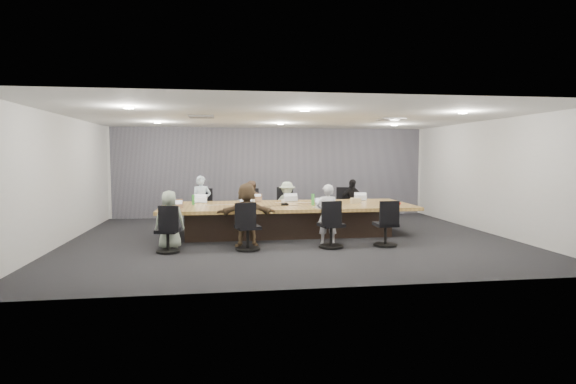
{
  "coord_description": "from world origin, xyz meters",
  "views": [
    {
      "loc": [
        -1.55,
        -10.23,
        1.91
      ],
      "look_at": [
        0.0,
        0.4,
        1.05
      ],
      "focal_mm": 28.0,
      "sensor_mm": 36.0,
      "label": 1
    }
  ],
  "objects": [
    {
      "name": "bottle_green_right",
      "position": [
        0.58,
        0.24,
        0.88
      ],
      "size": [
        0.1,
        0.1,
        0.27
      ],
      "primitive_type": "cylinder",
      "rotation": [
        0.0,
        0.0,
        0.39
      ],
      "color": "green",
      "rests_on": "conference_table"
    },
    {
      "name": "wall_right",
      "position": [
        5.0,
        0.0,
        1.4
      ],
      "size": [
        0.0,
        8.0,
        2.8
      ],
      "primitive_type": "cube",
      "rotation": [
        1.57,
        0.0,
        -1.57
      ],
      "color": "silver",
      "rests_on": "ground"
    },
    {
      "name": "floor",
      "position": [
        0.0,
        0.0,
        0.0
      ],
      "size": [
        10.0,
        8.0,
        0.0
      ],
      "primitive_type": "cube",
      "color": "black",
      "rests_on": "ground"
    },
    {
      "name": "chair_0",
      "position": [
        -2.12,
        2.2,
        0.41
      ],
      "size": [
        0.69,
        0.69,
        0.82
      ],
      "primitive_type": null,
      "rotation": [
        0.0,
        0.0,
        3.43
      ],
      "color": "black",
      "rests_on": "ground"
    },
    {
      "name": "curtain",
      "position": [
        0.0,
        3.92,
        1.4
      ],
      "size": [
        9.8,
        0.04,
        2.8
      ],
      "primitive_type": "cube",
      "color": "slate",
      "rests_on": "ground"
    },
    {
      "name": "conference_table",
      "position": [
        0.0,
        0.5,
        0.4
      ],
      "size": [
        6.0,
        2.2,
        0.74
      ],
      "color": "black",
      "rests_on": "ground"
    },
    {
      "name": "laptop_2",
      "position": [
        0.18,
        1.3,
        0.75
      ],
      "size": [
        0.37,
        0.26,
        0.02
      ],
      "primitive_type": "cube",
      "rotation": [
        0.0,
        0.0,
        3.19
      ],
      "color": "#B2B2B7",
      "rests_on": "conference_table"
    },
    {
      "name": "person_3",
      "position": [
        2.01,
        1.85,
        0.64
      ],
      "size": [
        0.79,
        0.44,
        1.27
      ],
      "primitive_type": "imported",
      "rotation": [
        0.0,
        0.0,
        6.46
      ],
      "color": "black",
      "rests_on": "ground"
    },
    {
      "name": "mic_left",
      "position": [
        -0.83,
        0.24,
        0.76
      ],
      "size": [
        0.17,
        0.13,
        0.03
      ],
      "primitive_type": "cube",
      "rotation": [
        0.0,
        0.0,
        -0.13
      ],
      "color": "black",
      "rests_on": "conference_table"
    },
    {
      "name": "chair_1",
      "position": [
        -0.75,
        2.2,
        0.4
      ],
      "size": [
        0.56,
        0.56,
        0.8
      ],
      "primitive_type": null,
      "rotation": [
        0.0,
        0.0,
        3.1
      ],
      "color": "black",
      "rests_on": "ground"
    },
    {
      "name": "chair_5",
      "position": [
        -1.06,
        -1.2,
        0.39
      ],
      "size": [
        0.64,
        0.64,
        0.79
      ],
      "primitive_type": null,
      "rotation": [
        0.0,
        0.0,
        0.24
      ],
      "color": "black",
      "rests_on": "ground"
    },
    {
      "name": "cup_white_far",
      "position": [
        -0.07,
        0.83,
        0.79
      ],
      "size": [
        0.1,
        0.1,
        0.1
      ],
      "primitive_type": "cylinder",
      "rotation": [
        0.0,
        0.0,
        -0.41
      ],
      "color": "white",
      "rests_on": "conference_table"
    },
    {
      "name": "canvas_bag",
      "position": [
        1.72,
        0.52,
        0.8
      ],
      "size": [
        0.25,
        0.16,
        0.13
      ],
      "primitive_type": "cube",
      "rotation": [
        0.0,
        0.0,
        0.04
      ],
      "color": "tan",
      "rests_on": "conference_table"
    },
    {
      "name": "wall_left",
      "position": [
        -5.0,
        0.0,
        1.4
      ],
      "size": [
        0.0,
        8.0,
        2.8
      ],
      "primitive_type": "cube",
      "rotation": [
        1.57,
        0.0,
        1.57
      ],
      "color": "silver",
      "rests_on": "ground"
    },
    {
      "name": "person_6",
      "position": [
        0.68,
        -0.85,
        0.65
      ],
      "size": [
        0.5,
        0.35,
        1.31
      ],
      "primitive_type": "imported",
      "rotation": [
        0.0,
        0.0,
        3.06
      ],
      "color": "silver",
      "rests_on": "ground"
    },
    {
      "name": "laptop_1",
      "position": [
        -0.75,
        1.3,
        0.75
      ],
      "size": [
        0.36,
        0.27,
        0.02
      ],
      "primitive_type": "cube",
      "rotation": [
        0.0,
        0.0,
        3.0
      ],
      "color": "#8C6647",
      "rests_on": "conference_table"
    },
    {
      "name": "ceiling",
      "position": [
        0.0,
        0.0,
        2.8
      ],
      "size": [
        10.0,
        8.0,
        0.0
      ],
      "primitive_type": "cube",
      "color": "white",
      "rests_on": "wall_back"
    },
    {
      "name": "laptop_6",
      "position": [
        0.68,
        -0.3,
        0.75
      ],
      "size": [
        0.39,
        0.3,
        0.02
      ],
      "primitive_type": "cube",
      "rotation": [
        0.0,
        0.0,
        0.22
      ],
      "color": "#B2B2B7",
      "rests_on": "conference_table"
    },
    {
      "name": "person_0",
      "position": [
        -2.12,
        1.85,
        0.7
      ],
      "size": [
        0.52,
        0.36,
        1.39
      ],
      "primitive_type": "imported",
      "rotation": [
        0.0,
        0.0,
        6.33
      ],
      "color": "silver",
      "rests_on": "ground"
    },
    {
      "name": "snack_packet",
      "position": [
        2.65,
        0.17,
        0.76
      ],
      "size": [
        0.2,
        0.21,
        0.04
      ],
      "primitive_type": "cube",
      "rotation": [
        0.0,
        0.0,
        -0.87
      ],
      "color": "red",
      "rests_on": "conference_table"
    },
    {
      "name": "laptop_3",
      "position": [
        2.01,
        1.3,
        0.75
      ],
      "size": [
        0.36,
        0.27,
        0.02
      ],
      "primitive_type": "cube",
      "rotation": [
        0.0,
        0.0,
        2.99
      ],
      "color": "#B2B2B7",
      "rests_on": "conference_table"
    },
    {
      "name": "bottle_green_left",
      "position": [
        -2.26,
        0.74,
        0.86
      ],
      "size": [
        0.07,
        0.07,
        0.24
      ],
      "primitive_type": "cylinder",
      "rotation": [
        0.0,
        0.0,
        -0.02
      ],
      "color": "green",
      "rests_on": "conference_table"
    },
    {
      "name": "laptop_5",
      "position": [
        -1.06,
        -0.3,
        0.75
      ],
      "size": [
        0.32,
        0.24,
        0.02
      ],
      "primitive_type": "cube",
      "rotation": [
        0.0,
        0.0,
        0.16
      ],
      "color": "#B2B2B7",
      "rests_on": "conference_table"
    },
    {
      "name": "chair_4",
      "position": [
        -2.64,
        -1.2,
        0.36
      ],
      "size": [
        0.58,
        0.58,
        0.73
      ],
      "primitive_type": null,
      "rotation": [
        0.0,
        0.0,
        -0.21
      ],
      "color": "black",
      "rests_on": "ground"
    },
    {
      "name": "wall_back",
      "position": [
        0.0,
        4.0,
        1.4
      ],
      "size": [
        10.0,
        0.0,
        2.8
      ],
      "primitive_type": "cube",
      "rotation": [
        1.57,
        0.0,
        0.0
      ],
      "color": "silver",
      "rests_on": "ground"
    },
    {
      "name": "wall_front",
      "position": [
        0.0,
        -4.0,
        1.4
      ],
      "size": [
        10.0,
        0.0,
        2.8
      ],
      "primitive_type": "cube",
      "rotation": [
        -1.57,
        0.0,
        0.0
      ],
      "color": "silver",
      "rests_on": "ground"
    },
    {
      "name": "mug_brown",
      "position": [
        -2.65,
        0.18,
        0.8
      ],
      "size": [
        0.11,
        0.11,
        0.11
      ],
      "primitive_type": "cylinder",
      "rotation": [
        0.0,
        0.0,
        -0.26
      ],
      "color": "brown",
      "rests_on": "conference_table"
    },
    {
      "name": "laptop_0",
      "position": [
        -2.12,
        1.3,
        0.75
      ],
      "size": [
        0.34,
        0.25,
        0.02
      ],
      "primitive_type": "cube",
      "rotation": [
        0.0,
        0.0,
        3.02
      ],
      "color": "#B2B2B7",
      "rests_on": "conference_table"
    },
    {
      "name": "chair_2",
      "position": [
        0.18,
        2.2,
        0.43
      ],
      "size": [
        0.63,
        0.63,
        0.86
      ],
      "primitive_type": null,
      "rotation": [
        0.0,
        0.0,
        3.23
      ],
      "color": "black",
      "rests_on": "ground"
    },
    {
      "name": "chair_7",
      "position": [
        1.86,
        -1.2,
        0.39
      ],
      "size": [
        0.53,
        0.53,
        0.78
      ],
      "primitive_type": null,
      "rotation": [
        0.0,
        0.0,
        0.02
      ],
      "color": "black",
      "rests_on": "ground"
    },
    {
      "name": "person_4",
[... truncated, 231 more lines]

